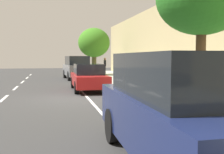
{
  "coord_description": "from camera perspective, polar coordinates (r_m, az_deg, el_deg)",
  "views": [
    {
      "loc": [
        -1.07,
        -12.39,
        1.92
      ],
      "look_at": [
        1.34,
        -1.91,
        1.11
      ],
      "focal_mm": 42.83,
      "sensor_mm": 36.0,
      "label": 1
    }
  ],
  "objects": [
    {
      "name": "ground",
      "position": [
        12.59,
        -7.94,
        -4.5
      ],
      "size": [
        68.55,
        68.55,
        0.0
      ],
      "primitive_type": "plane",
      "color": "#353535"
    },
    {
      "name": "sidewalk",
      "position": [
        13.65,
        10.6,
        -3.57
      ],
      "size": [
        4.4,
        42.84,
        0.13
      ],
      "primitive_type": "cube",
      "color": "#A1A59B",
      "rests_on": "ground"
    },
    {
      "name": "curb_edge",
      "position": [
        12.92,
        1.27,
        -3.95
      ],
      "size": [
        0.16,
        42.84,
        0.13
      ],
      "primitive_type": "cube",
      "color": "gray",
      "rests_on": "ground"
    },
    {
      "name": "lane_stripe_bike_edge",
      "position": [
        12.65,
        -5.21,
        -4.41
      ],
      "size": [
        0.12,
        42.84,
        0.01
      ],
      "primitive_type": "cube",
      "color": "white",
      "rests_on": "ground"
    },
    {
      "name": "building_facade",
      "position": [
        14.71,
        19.62,
        7.72
      ],
      "size": [
        0.5,
        42.84,
        5.71
      ],
      "primitive_type": "cube",
      "color": "tan",
      "rests_on": "ground"
    },
    {
      "name": "parked_suv_dark_blue_second",
      "position": [
        4.87,
        13.87,
        -6.38
      ],
      "size": [
        2.04,
        4.74,
        1.99
      ],
      "color": "navy",
      "rests_on": "ground"
    },
    {
      "name": "parked_sedan_red_mid",
      "position": [
        15.35,
        -5.0,
        -0.06
      ],
      "size": [
        1.87,
        4.42,
        1.52
      ],
      "color": "maroon",
      "rests_on": "ground"
    },
    {
      "name": "parked_suv_grey_far",
      "position": [
        23.3,
        -7.52,
        2.08
      ],
      "size": [
        2.21,
        4.82,
        1.99
      ],
      "color": "slate",
      "rests_on": "ground"
    },
    {
      "name": "bicycle_at_curb",
      "position": [
        11.02,
        1.24,
        -3.74
      ],
      "size": [
        1.44,
        1.06,
        0.76
      ],
      "color": "black",
      "rests_on": "ground"
    },
    {
      "name": "cyclist_with_backpack",
      "position": [
        10.59,
        2.95,
        -0.63
      ],
      "size": [
        0.55,
        0.54,
        1.66
      ],
      "color": "#C6B284",
      "rests_on": "ground"
    },
    {
      "name": "street_tree_mid_block",
      "position": [
        26.98,
        -3.86,
        7.26
      ],
      "size": [
        3.17,
        3.17,
        4.68
      ],
      "color": "#4B4A29",
      "rests_on": "sidewalk"
    },
    {
      "name": "pedestrian_on_phone",
      "position": [
        27.69,
        -1.52,
        2.59
      ],
      "size": [
        0.31,
        0.61,
        1.69
      ],
      "color": "black",
      "rests_on": "sidewalk"
    }
  ]
}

